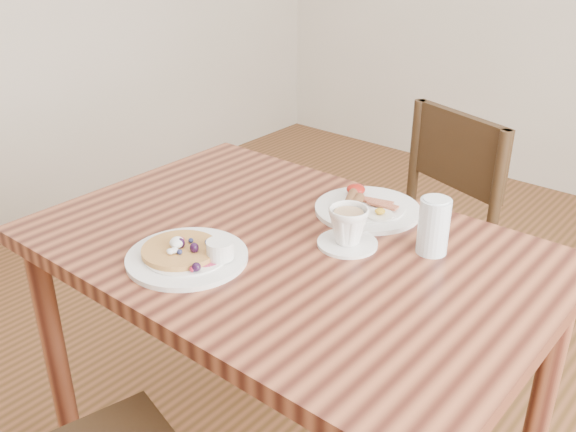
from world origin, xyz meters
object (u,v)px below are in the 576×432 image
object	(u,v)px
teacup_saucer	(348,228)
water_glass	(434,226)
chair_far	(418,236)
breakfast_plate	(366,207)
pancake_plate	(189,254)
dining_table	(288,279)

from	to	relation	value
teacup_saucer	water_glass	xyz separation A→B (m)	(0.16, 0.09, 0.02)
chair_far	teacup_saucer	bearing A→B (deg)	119.89
breakfast_plate	chair_far	bearing A→B (deg)	97.20
teacup_saucer	breakfast_plate	bearing A→B (deg)	110.52
pancake_plate	dining_table	bearing A→B (deg)	59.46
water_glass	breakfast_plate	bearing A→B (deg)	160.17
water_glass	dining_table	bearing A→B (deg)	-147.50
breakfast_plate	pancake_plate	bearing A→B (deg)	-109.53
water_glass	teacup_saucer	bearing A→B (deg)	-150.12
pancake_plate	breakfast_plate	size ratio (longest dim) A/B	1.00
pancake_plate	breakfast_plate	bearing A→B (deg)	70.47
breakfast_plate	water_glass	xyz separation A→B (m)	(0.23, -0.08, 0.05)
breakfast_plate	teacup_saucer	distance (m)	0.19
pancake_plate	teacup_saucer	xyz separation A→B (m)	(0.23, 0.28, 0.03)
chair_far	water_glass	size ratio (longest dim) A/B	6.77
pancake_plate	teacup_saucer	size ratio (longest dim) A/B	1.93
pancake_plate	teacup_saucer	bearing A→B (deg)	50.82
dining_table	chair_far	world-z (taller)	chair_far
dining_table	breakfast_plate	size ratio (longest dim) A/B	4.44
dining_table	chair_far	size ratio (longest dim) A/B	1.36
chair_far	pancake_plate	xyz separation A→B (m)	(-0.11, -0.87, 0.27)
dining_table	pancake_plate	world-z (taller)	pancake_plate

